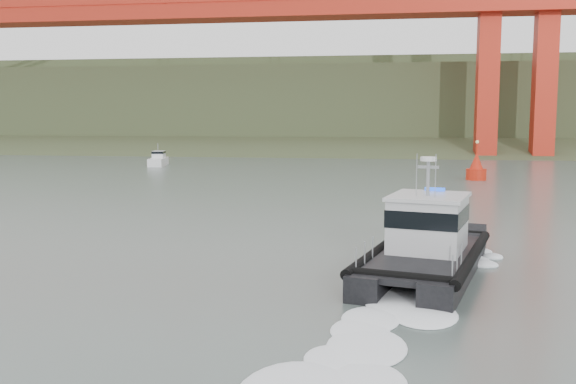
# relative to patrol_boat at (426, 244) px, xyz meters

# --- Properties ---
(ground) EXTENTS (400.00, 400.00, 0.00)m
(ground) POSITION_rel_patrol_boat_xyz_m (-5.24, -1.88, -1.21)
(ground) COLOR #576760
(ground) RESTS_ON ground
(headlands) EXTENTS (500.00, 105.36, 27.12)m
(headlands) POSITION_rel_patrol_boat_xyz_m (-5.24, 123.61, 5.84)
(headlands) COLOR #3D4C2B
(headlands) RESTS_ON ground
(patrol_boat) EXTENTS (5.87, 10.49, 4.81)m
(patrol_boat) POSITION_rel_patrol_boat_xyz_m (0.00, 0.00, 0.00)
(patrol_boat) COLOR black
(patrol_boat) RESTS_ON ground
(motorboat) EXTENTS (2.57, 5.44, 2.87)m
(motorboat) POSITION_rel_patrol_boat_xyz_m (-30.19, 52.12, -0.49)
(motorboat) COLOR white
(motorboat) RESTS_ON ground
(nav_buoy) EXTENTS (1.97, 1.97, 4.10)m
(nav_buoy) POSITION_rel_patrol_boat_xyz_m (7.08, 39.23, -0.13)
(nav_buoy) COLOR red
(nav_buoy) RESTS_ON ground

